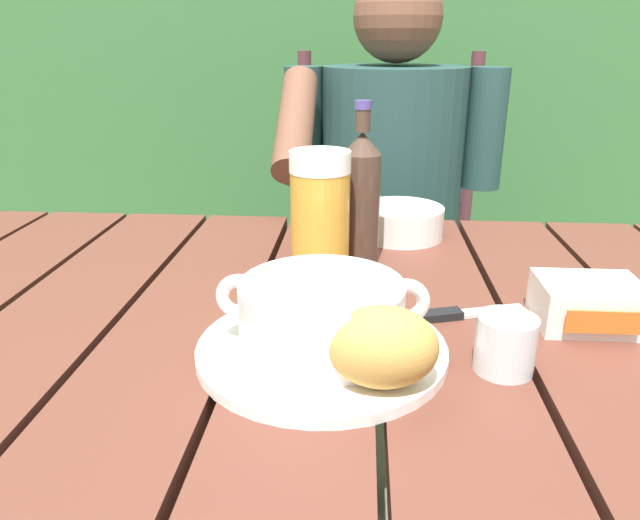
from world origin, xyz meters
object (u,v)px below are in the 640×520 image
soup_bowl (322,313)px  beer_glass (318,215)px  beer_bottle (361,196)px  butter_tub (588,304)px  water_glass_small (505,344)px  diner_bowl (401,222)px  serving_plate (322,349)px  person_eating (390,201)px  table_knife (459,314)px  chair_near_diner (384,262)px  bread_roll (383,347)px

soup_bowl → beer_glass: 0.23m
beer_bottle → butter_tub: 0.34m
water_glass_small → diner_bowl: 0.44m
serving_plate → diner_bowl: (0.11, 0.41, 0.02)m
person_eating → table_knife: size_ratio=8.59×
beer_bottle → water_glass_small: bearing=-64.2°
serving_plate → beer_bottle: size_ratio=1.13×
chair_near_diner → water_glass_small: (0.08, -0.97, 0.28)m
butter_tub → water_glass_small: bearing=-137.1°
diner_bowl → butter_tub: bearing=-57.6°
chair_near_diner → beer_glass: size_ratio=5.79×
serving_plate → butter_tub: bearing=16.7°
water_glass_small → table_knife: bearing=102.7°
soup_bowl → beer_glass: size_ratio=1.26×
water_glass_small → butter_tub: size_ratio=0.52×
chair_near_diner → beer_bottle: size_ratio=4.33×
serving_plate → diner_bowl: bearing=75.4°
bread_roll → beer_bottle: (-0.02, 0.36, 0.05)m
butter_tub → diner_bowl: (-0.20, 0.32, -0.00)m
soup_bowl → water_glass_small: bearing=-5.7°
chair_near_diner → person_eating: person_eating is taller
soup_bowl → beer_glass: beer_glass is taller
butter_tub → chair_near_diner: bearing=103.2°
beer_glass → table_knife: bearing=-34.6°
beer_bottle → butter_tub: beer_bottle is taller
bread_roll → table_knife: bread_roll is taller
person_eating → beer_bottle: 0.48m
diner_bowl → bread_roll: bearing=-95.3°
person_eating → beer_glass: 0.55m
person_eating → serving_plate: 0.76m
chair_near_diner → table_knife: (0.05, -0.85, 0.26)m
beer_glass → beer_bottle: beer_bottle is taller
bread_roll → beer_bottle: beer_bottle is taller
serving_plate → bread_roll: 0.10m
beer_bottle → diner_bowl: (0.07, 0.12, -0.07)m
serving_plate → table_knife: (0.16, 0.10, -0.00)m
diner_bowl → serving_plate: bearing=-104.6°
chair_near_diner → water_glass_small: size_ratio=16.97×
water_glass_small → person_eating: bearing=96.2°
serving_plate → beer_bottle: bearing=82.6°
beer_bottle → table_knife: (0.12, -0.19, -0.10)m
serving_plate → person_eating: bearing=82.2°
diner_bowl → beer_glass: bearing=-124.7°
beer_glass → diner_bowl: 0.23m
soup_bowl → bread_roll: 0.09m
soup_bowl → water_glass_small: size_ratio=3.69×
soup_bowl → table_knife: size_ratio=1.58×
beer_bottle → serving_plate: bearing=-97.4°
person_eating → soup_bowl: 0.76m
serving_plate → bread_roll: (0.06, -0.07, 0.04)m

